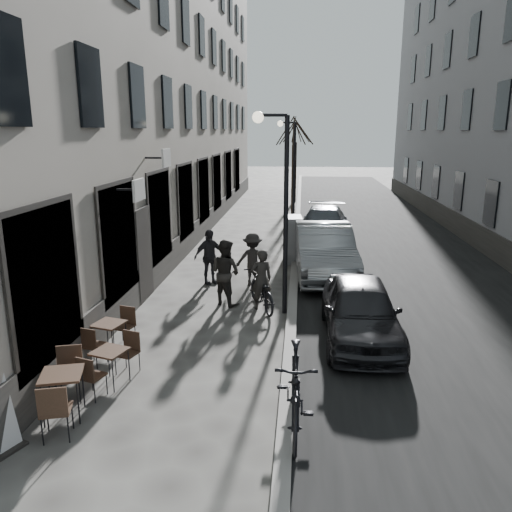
% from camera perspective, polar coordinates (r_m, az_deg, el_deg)
% --- Properties ---
extents(ground, '(120.00, 120.00, 0.00)m').
position_cam_1_polar(ground, '(7.87, 1.55, -22.06)').
color(ground, '#3C3A37').
rests_on(ground, ground).
extents(road, '(7.30, 60.00, 0.00)m').
position_cam_1_polar(road, '(23.07, 13.79, 2.15)').
color(road, black).
rests_on(road, ground).
extents(kerb, '(0.25, 60.00, 0.12)m').
position_cam_1_polar(kerb, '(22.80, 4.68, 2.53)').
color(kerb, gray).
rests_on(kerb, ground).
extents(building_left, '(4.00, 35.00, 16.00)m').
position_cam_1_polar(building_left, '(23.94, -11.08, 21.99)').
color(building_left, gray).
rests_on(building_left, ground).
extents(streetlamp_near, '(0.90, 0.28, 5.09)m').
position_cam_1_polar(streetlamp_near, '(12.43, 2.67, 7.29)').
color(streetlamp_near, black).
rests_on(streetlamp_near, ground).
extents(streetlamp_far, '(0.90, 0.28, 5.09)m').
position_cam_1_polar(streetlamp_far, '(24.38, 4.00, 10.65)').
color(streetlamp_far, black).
rests_on(streetlamp_far, ground).
extents(tree_near, '(2.40, 2.40, 5.70)m').
position_cam_1_polar(tree_near, '(27.34, 4.37, 14.18)').
color(tree_near, black).
rests_on(tree_near, ground).
extents(tree_far, '(2.40, 2.40, 5.70)m').
position_cam_1_polar(tree_far, '(33.34, 4.55, 14.17)').
color(tree_far, black).
rests_on(tree_far, ground).
extents(bistro_set_a, '(0.86, 1.65, 0.94)m').
position_cam_1_polar(bistro_set_a, '(9.09, -21.20, -14.13)').
color(bistro_set_a, black).
rests_on(bistro_set_a, ground).
extents(bistro_set_b, '(0.77, 1.43, 0.82)m').
position_cam_1_polar(bistro_set_b, '(9.90, -16.29, -11.73)').
color(bistro_set_b, black).
rests_on(bistro_set_b, ground).
extents(bistro_set_c, '(0.75, 1.47, 0.84)m').
position_cam_1_polar(bistro_set_c, '(11.13, -16.39, -8.68)').
color(bistro_set_c, black).
rests_on(bistro_set_c, ground).
extents(utility_cabinet, '(0.69, 1.14, 1.64)m').
position_cam_1_polar(utility_cabinet, '(18.13, 4.24, 1.96)').
color(utility_cabinet, slate).
rests_on(utility_cabinet, ground).
extents(bicycle, '(1.33, 2.00, 0.99)m').
position_cam_1_polar(bicycle, '(13.31, 0.60, -3.99)').
color(bicycle, black).
rests_on(bicycle, ground).
extents(cyclist_rider, '(0.70, 0.58, 1.63)m').
position_cam_1_polar(cyclist_rider, '(13.22, 0.60, -2.68)').
color(cyclist_rider, '#272421').
rests_on(cyclist_rider, ground).
extents(pedestrian_near, '(1.11, 1.06, 1.81)m').
position_cam_1_polar(pedestrian_near, '(13.55, -3.51, -1.87)').
color(pedestrian_near, black).
rests_on(pedestrian_near, ground).
extents(pedestrian_mid, '(1.08, 0.65, 1.63)m').
position_cam_1_polar(pedestrian_mid, '(15.24, -0.39, -0.39)').
color(pedestrian_mid, black).
rests_on(pedestrian_mid, ground).
extents(pedestrian_far, '(1.05, 0.94, 1.72)m').
position_cam_1_polar(pedestrian_far, '(15.45, -5.38, -0.08)').
color(pedestrian_far, black).
rests_on(pedestrian_far, ground).
extents(car_near, '(1.67, 4.10, 1.40)m').
position_cam_1_polar(car_near, '(11.58, 11.85, -6.08)').
color(car_near, black).
rests_on(car_near, ground).
extents(car_mid, '(2.10, 5.19, 1.68)m').
position_cam_1_polar(car_mid, '(16.41, 7.75, 0.62)').
color(car_mid, gray).
rests_on(car_mid, ground).
extents(car_far, '(2.46, 5.06, 1.42)m').
position_cam_1_polar(car_far, '(21.81, 7.72, 3.65)').
color(car_far, '#3D4248').
rests_on(car_far, ground).
extents(moped, '(0.68, 2.24, 1.34)m').
position_cam_1_polar(moped, '(8.17, 4.50, -15.01)').
color(moped, black).
rests_on(moped, ground).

